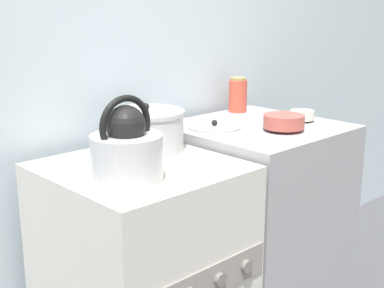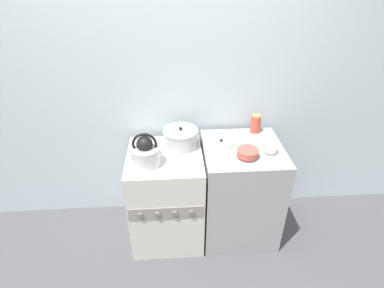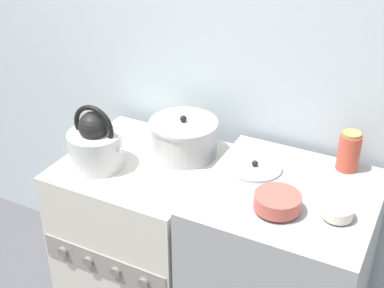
{
  "view_description": "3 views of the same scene",
  "coord_description": "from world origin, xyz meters",
  "px_view_note": "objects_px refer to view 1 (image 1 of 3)",
  "views": [
    {
      "loc": [
        -1.05,
        -1.06,
        1.38
      ],
      "look_at": [
        0.22,
        0.28,
        0.89
      ],
      "focal_mm": 50.0,
      "sensor_mm": 36.0,
      "label": 1
    },
    {
      "loc": [
        0.08,
        -1.66,
        2.16
      ],
      "look_at": [
        0.22,
        0.31,
        0.95
      ],
      "focal_mm": 28.0,
      "sensor_mm": 36.0,
      "label": 2
    },
    {
      "loc": [
        1.04,
        -1.27,
        2.0
      ],
      "look_at": [
        0.23,
        0.33,
        0.98
      ],
      "focal_mm": 50.0,
      "sensor_mm": 36.0,
      "label": 3
    }
  ],
  "objects_px": {
    "cooking_pot": "(146,130)",
    "loose_pot_lid": "(214,127)",
    "storage_jar": "(238,95)",
    "kettle": "(127,150)",
    "stove": "(143,280)",
    "small_ceramic_bowl": "(302,115)",
    "enamel_bowl": "(284,122)"
  },
  "relations": [
    {
      "from": "kettle",
      "to": "storage_jar",
      "type": "distance_m",
      "value": 0.98
    },
    {
      "from": "small_ceramic_bowl",
      "to": "storage_jar",
      "type": "bearing_deg",
      "value": 97.56
    },
    {
      "from": "cooking_pot",
      "to": "enamel_bowl",
      "type": "distance_m",
      "value": 0.55
    },
    {
      "from": "storage_jar",
      "to": "loose_pot_lid",
      "type": "height_order",
      "value": "storage_jar"
    },
    {
      "from": "enamel_bowl",
      "to": "loose_pot_lid",
      "type": "bearing_deg",
      "value": 127.1
    },
    {
      "from": "storage_jar",
      "to": "loose_pot_lid",
      "type": "bearing_deg",
      "value": -153.39
    },
    {
      "from": "cooking_pot",
      "to": "loose_pot_lid",
      "type": "bearing_deg",
      "value": -5.23
    },
    {
      "from": "kettle",
      "to": "loose_pot_lid",
      "type": "bearing_deg",
      "value": 19.59
    },
    {
      "from": "enamel_bowl",
      "to": "storage_jar",
      "type": "relative_size",
      "value": 1.02
    },
    {
      "from": "cooking_pot",
      "to": "loose_pot_lid",
      "type": "relative_size",
      "value": 1.33
    },
    {
      "from": "storage_jar",
      "to": "loose_pot_lid",
      "type": "relative_size",
      "value": 0.75
    },
    {
      "from": "kettle",
      "to": "loose_pot_lid",
      "type": "xyz_separation_m",
      "value": [
        0.59,
        0.21,
        -0.06
      ]
    },
    {
      "from": "storage_jar",
      "to": "loose_pot_lid",
      "type": "xyz_separation_m",
      "value": [
        -0.32,
        -0.16,
        -0.07
      ]
    },
    {
      "from": "stove",
      "to": "storage_jar",
      "type": "bearing_deg",
      "value": 18.62
    },
    {
      "from": "kettle",
      "to": "enamel_bowl",
      "type": "distance_m",
      "value": 0.76
    },
    {
      "from": "stove",
      "to": "cooking_pot",
      "type": "distance_m",
      "value": 0.54
    },
    {
      "from": "stove",
      "to": "storage_jar",
      "type": "xyz_separation_m",
      "value": [
        0.78,
        0.26,
        0.54
      ]
    },
    {
      "from": "small_ceramic_bowl",
      "to": "cooking_pot",
      "type": "bearing_deg",
      "value": 163.9
    },
    {
      "from": "cooking_pot",
      "to": "small_ceramic_bowl",
      "type": "xyz_separation_m",
      "value": [
        0.69,
        -0.2,
        -0.01
      ]
    },
    {
      "from": "cooking_pot",
      "to": "loose_pot_lid",
      "type": "height_order",
      "value": "cooking_pot"
    },
    {
      "from": "kettle",
      "to": "cooking_pot",
      "type": "bearing_deg",
      "value": 42.26
    },
    {
      "from": "enamel_bowl",
      "to": "loose_pot_lid",
      "type": "distance_m",
      "value": 0.28
    },
    {
      "from": "cooking_pot",
      "to": "enamel_bowl",
      "type": "bearing_deg",
      "value": -26.84
    },
    {
      "from": "stove",
      "to": "loose_pot_lid",
      "type": "relative_size",
      "value": 4.0
    },
    {
      "from": "kettle",
      "to": "stove",
      "type": "bearing_deg",
      "value": 39.31
    },
    {
      "from": "kettle",
      "to": "storage_jar",
      "type": "bearing_deg",
      "value": 22.12
    },
    {
      "from": "stove",
      "to": "kettle",
      "type": "height_order",
      "value": "kettle"
    },
    {
      "from": "small_ceramic_bowl",
      "to": "enamel_bowl",
      "type": "bearing_deg",
      "value": -165.29
    },
    {
      "from": "stove",
      "to": "storage_jar",
      "type": "distance_m",
      "value": 0.98
    },
    {
      "from": "small_ceramic_bowl",
      "to": "storage_jar",
      "type": "height_order",
      "value": "storage_jar"
    },
    {
      "from": "cooking_pot",
      "to": "small_ceramic_bowl",
      "type": "height_order",
      "value": "cooking_pot"
    },
    {
      "from": "kettle",
      "to": "enamel_bowl",
      "type": "height_order",
      "value": "kettle"
    }
  ]
}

